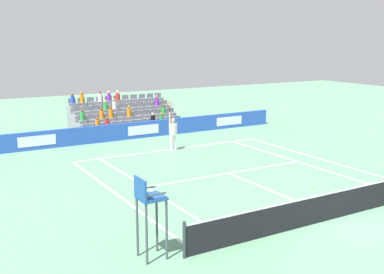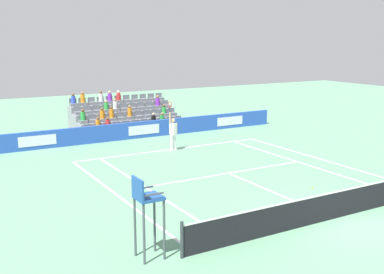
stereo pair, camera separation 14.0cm
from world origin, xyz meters
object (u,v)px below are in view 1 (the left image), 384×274
tennis_net (337,204)px  umpire_chair (149,206)px  tennis_player (173,133)px  loose_tennis_ball (313,187)px

tennis_net → umpire_chair: size_ratio=5.12×
tennis_net → umpire_chair: bearing=-4.1°
tennis_player → loose_tennis_ball: (-1.75, 8.78, -0.96)m
tennis_player → loose_tennis_ball: size_ratio=41.97×
tennis_net → loose_tennis_ball: bearing=-120.9°
umpire_chair → loose_tennis_ball: (-8.46, -2.36, -1.49)m
tennis_net → umpire_chair: 6.86m
tennis_net → loose_tennis_ball: 3.34m
umpire_chair → loose_tennis_ball: umpire_chair is taller
tennis_player → loose_tennis_ball: bearing=101.3°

